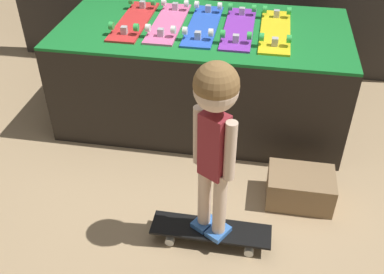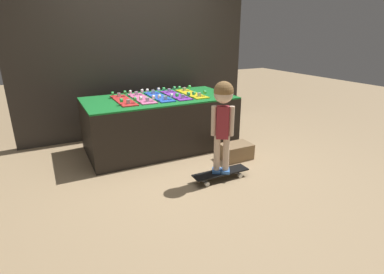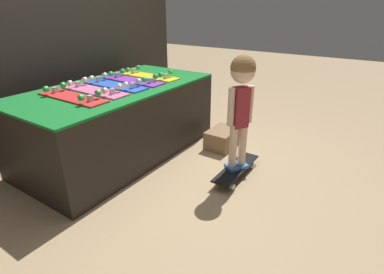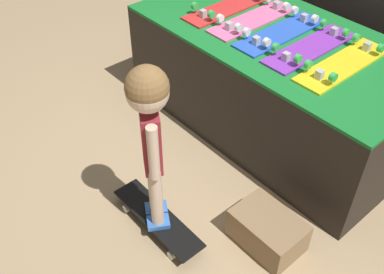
% 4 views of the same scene
% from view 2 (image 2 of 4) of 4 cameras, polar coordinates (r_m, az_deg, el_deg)
% --- Properties ---
extents(ground_plane, '(16.00, 16.00, 0.00)m').
position_cam_2_polar(ground_plane, '(3.89, -2.60, -4.91)').
color(ground_plane, tan).
extents(back_wall, '(3.76, 0.10, 2.37)m').
position_cam_2_polar(back_wall, '(4.95, -10.13, 14.30)').
color(back_wall, '#332D28').
rests_on(back_wall, ground_plane).
extents(display_rack, '(2.04, 1.04, 0.74)m').
position_cam_2_polar(display_rack, '(4.30, -6.10, 2.66)').
color(display_rack, black).
rests_on(display_rack, ground_plane).
extents(skateboard_red_on_rack, '(0.20, 0.72, 0.09)m').
position_cam_2_polar(skateboard_red_on_rack, '(4.06, -12.91, 6.92)').
color(skateboard_red_on_rack, red).
rests_on(skateboard_red_on_rack, display_rack).
extents(skateboard_pink_on_rack, '(0.20, 0.72, 0.09)m').
position_cam_2_polar(skateboard_pink_on_rack, '(4.13, -9.57, 7.36)').
color(skateboard_pink_on_rack, pink).
rests_on(skateboard_pink_on_rack, display_rack).
extents(skateboard_blue_on_rack, '(0.20, 0.72, 0.09)m').
position_cam_2_polar(skateboard_blue_on_rack, '(4.21, -6.30, 7.72)').
color(skateboard_blue_on_rack, blue).
rests_on(skateboard_blue_on_rack, display_rack).
extents(skateboard_purple_on_rack, '(0.20, 0.72, 0.09)m').
position_cam_2_polar(skateboard_purple_on_rack, '(4.30, -3.13, 8.05)').
color(skateboard_purple_on_rack, purple).
rests_on(skateboard_purple_on_rack, display_rack).
extents(skateboard_yellow_on_rack, '(0.20, 0.72, 0.09)m').
position_cam_2_polar(skateboard_yellow_on_rack, '(4.40, -0.10, 8.34)').
color(skateboard_yellow_on_rack, yellow).
rests_on(skateboard_yellow_on_rack, display_rack).
extents(skateboard_on_floor, '(0.67, 0.18, 0.09)m').
position_cam_2_polar(skateboard_on_floor, '(3.46, 5.50, -6.90)').
color(skateboard_on_floor, black).
rests_on(skateboard_on_floor, ground_plane).
extents(child, '(0.23, 0.21, 1.03)m').
position_cam_2_polar(child, '(3.21, 5.92, 5.06)').
color(child, '#3870C6').
rests_on(child, skateboard_on_floor).
extents(storage_box, '(0.40, 0.28, 0.21)m').
position_cam_2_polar(storage_box, '(4.02, 8.40, -2.73)').
color(storage_box, '#8E704C').
rests_on(storage_box, ground_plane).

